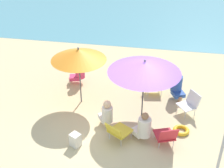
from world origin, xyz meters
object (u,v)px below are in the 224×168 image
Objects in this scene: umbrella_orange at (79,55)px; warning_sign at (224,139)px; beach_chair_a at (190,103)px; umbrella_purple at (145,67)px; beach_bag at (75,140)px; beach_chair_c at (166,135)px; person_a at (177,85)px; person_d at (143,127)px; person_b at (79,72)px; swim_ring at (181,130)px; beach_chair_d at (118,131)px; beach_chair_b at (154,82)px; person_c at (107,114)px.

umbrella_orange is 0.84× the size of warning_sign.
umbrella_purple is at bearing -20.91° from beach_chair_a.
beach_chair_c is at bearing 10.27° from beach_bag.
person_a is (-0.38, 0.76, 0.11)m from beach_chair_a.
beach_chair_a is 0.76× the size of person_d.
person_a is at bearing 159.65° from person_b.
swim_ring is (0.16, -1.69, -0.41)m from person_a.
swim_ring is at bearing 20.94° from beach_bag.
beach_bag is (-2.26, -0.41, -0.15)m from beach_chair_c.
beach_chair_c is at bearing 139.00° from warning_sign.
beach_chair_d is 0.85× the size of person_b.
umbrella_orange is 2.49m from beach_chair_d.
beach_chair_b is 1.44× the size of swim_ring.
person_d is 2.05× the size of swim_ring.
warning_sign reaches higher than person_a.
warning_sign reaches higher than person_b.
umbrella_orange reaches higher than person_a.
umbrella_purple is 2.16× the size of person_c.
umbrella_purple is 1.84m from beach_chair_d.
beach_chair_d is at bearing -112.60° from umbrella_purple.
umbrella_orange reaches higher than umbrella_purple.
person_b reaches higher than beach_chair_b.
umbrella_purple is at bearing 46.02° from beach_bag.
person_c reaches higher than swim_ring.
beach_chair_d reaches higher than swim_ring.
beach_chair_b is 2.47m from person_d.
umbrella_orange is 2.78m from person_d.
person_d is at bearing -151.87° from swim_ring.
beach_chair_a is at bearing 2.04° from person_a.
umbrella_purple is 1.62m from person_c.
swim_ring is (0.87, -1.93, -0.30)m from beach_chair_b.
person_d reaches higher than beach_chair_d.
beach_chair_c is 0.78× the size of person_c.
beach_bag is (0.38, -1.96, -1.44)m from umbrella_orange.
beach_chair_b is at bearing 163.32° from person_b.
beach_chair_b is 2.41m from person_c.
person_b reaches higher than beach_bag.
beach_chair_a is 2.51m from person_c.
person_a is at bearing -68.92° from person_d.
beach_bag is at bearing -79.10° from umbrella_orange.
beach_chair_d is 0.81× the size of person_a.
beach_chair_d is (1.41, -1.59, -1.30)m from umbrella_orange.
beach_chair_c is (2.63, -1.55, -1.29)m from umbrella_orange.
person_a is at bearing 111.78° from warning_sign.
beach_chair_a is at bearing 76.61° from swim_ring.
beach_chair_d is 0.62m from person_c.
person_d is at bearing 16.23° from beach_bag.
person_d reaches higher than person_b.
umbrella_purple reaches higher than beach_chair_b.
swim_ring is (3.05, -0.94, -1.57)m from umbrella_orange.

